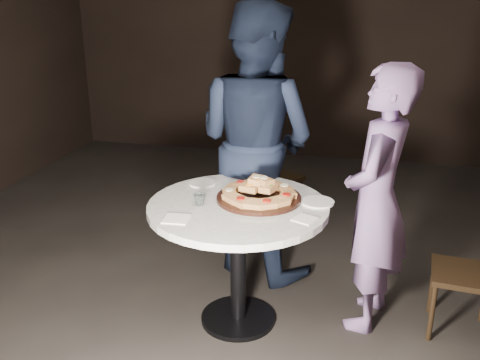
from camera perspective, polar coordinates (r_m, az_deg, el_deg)
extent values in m
plane|color=black|center=(3.54, 1.62, -14.05)|extent=(7.00, 7.00, 0.00)
cylinder|color=black|center=(3.47, -0.20, -14.47)|extent=(0.51, 0.51, 0.03)
cylinder|color=black|center=(3.27, -0.21, -8.98)|extent=(0.10, 0.10, 0.73)
cylinder|color=silver|center=(3.11, -0.21, -2.92)|extent=(1.16, 1.16, 0.04)
cylinder|color=black|center=(3.16, 2.01, -1.93)|extent=(0.64, 0.64, 0.02)
cube|color=#B57D46|center=(3.09, 4.95, -1.92)|extent=(0.09, 0.11, 0.05)
cylinder|color=#B7170E|center=(3.08, 4.96, -1.54)|extent=(0.05, 0.05, 0.01)
cube|color=#B57D46|center=(3.16, 5.15, -1.42)|extent=(0.12, 0.13, 0.05)
cube|color=#B57D46|center=(3.23, 4.73, -0.93)|extent=(0.13, 0.13, 0.05)
cylinder|color=beige|center=(3.22, 4.74, -0.56)|extent=(0.07, 0.07, 0.01)
cube|color=#B57D46|center=(3.28, 3.81, -0.56)|extent=(0.13, 0.13, 0.05)
cube|color=#B57D46|center=(3.31, 2.58, -0.36)|extent=(0.11, 0.09, 0.05)
cylinder|color=#B7170E|center=(3.30, 2.59, 0.00)|extent=(0.05, 0.05, 0.01)
cube|color=#B57D46|center=(3.30, 1.25, -0.36)|extent=(0.13, 0.13, 0.05)
cube|color=#B57D46|center=(3.27, 0.05, -0.57)|extent=(0.13, 0.13, 0.05)
cylinder|color=#B7170E|center=(3.26, 0.05, -0.20)|extent=(0.07, 0.07, 0.01)
cube|color=#B57D46|center=(3.22, -0.79, -0.94)|extent=(0.09, 0.11, 0.05)
cube|color=#B57D46|center=(3.15, -1.12, -1.43)|extent=(0.11, 0.13, 0.05)
cylinder|color=beige|center=(3.14, -1.12, -1.05)|extent=(0.06, 0.06, 0.01)
cube|color=#B57D46|center=(3.08, -0.82, -1.93)|extent=(0.13, 0.13, 0.05)
cube|color=#B57D46|center=(3.02, 0.07, -2.36)|extent=(0.13, 0.13, 0.05)
cylinder|color=#B7170E|center=(3.01, 0.07, -1.97)|extent=(0.07, 0.07, 0.01)
cube|color=#B57D46|center=(2.99, 1.40, -2.60)|extent=(0.11, 0.08, 0.05)
cube|color=#B57D46|center=(2.99, 2.87, -2.59)|extent=(0.13, 0.12, 0.05)
cylinder|color=#B7170E|center=(2.99, 2.88, -2.20)|extent=(0.07, 0.07, 0.01)
cube|color=#B57D46|center=(3.03, 4.14, -2.35)|extent=(0.13, 0.13, 0.05)
cube|color=#B57D46|center=(3.14, 3.04, -0.87)|extent=(0.11, 0.13, 0.04)
cylinder|color=#2D6B1E|center=(3.13, 3.05, -0.49)|extent=(0.06, 0.06, 0.01)
cube|color=#B57D46|center=(3.19, 2.04, -0.50)|extent=(0.12, 0.13, 0.04)
cylinder|color=beige|center=(3.18, 2.05, -0.13)|extent=(0.07, 0.07, 0.01)
cube|color=#B57D46|center=(3.14, 1.01, -0.84)|extent=(0.12, 0.10, 0.04)
cylinder|color=orange|center=(3.13, 1.01, -0.46)|extent=(0.06, 0.06, 0.01)
cube|color=#B57D46|center=(3.14, 2.55, -0.12)|extent=(0.13, 0.13, 0.04)
cylinder|color=beige|center=(3.14, 2.56, 0.26)|extent=(0.07, 0.07, 0.01)
cube|color=#B57D46|center=(3.16, 1.78, 0.00)|extent=(0.09, 0.11, 0.04)
cylinder|color=beige|center=(3.15, 1.78, 0.38)|extent=(0.05, 0.05, 0.01)
cylinder|color=white|center=(3.42, -4.07, -0.31)|extent=(0.22, 0.22, 0.01)
cylinder|color=white|center=(3.15, 8.27, -2.33)|extent=(0.23, 0.23, 0.01)
imported|color=silver|center=(3.09, -4.35, -2.10)|extent=(0.08, 0.08, 0.07)
cube|color=white|center=(2.92, -6.83, -4.13)|extent=(0.15, 0.15, 0.01)
cube|color=white|center=(2.92, 6.95, -4.16)|extent=(0.15, 0.15, 0.01)
cube|color=black|center=(4.49, 3.29, 0.12)|extent=(0.57, 0.57, 0.04)
cube|color=black|center=(4.25, 1.71, 2.26)|extent=(0.41, 0.21, 0.46)
cylinder|color=black|center=(4.63, 6.39, -2.41)|extent=(0.05, 0.05, 0.46)
cylinder|color=black|center=(4.81, 2.68, -1.40)|extent=(0.05, 0.05, 0.46)
cylinder|color=black|center=(4.34, 3.84, -3.87)|extent=(0.05, 0.05, 0.46)
cylinder|color=black|center=(4.54, 0.00, -2.74)|extent=(0.05, 0.05, 0.46)
cube|color=black|center=(3.45, 22.77, -9.25)|extent=(0.39, 0.39, 0.03)
cylinder|color=black|center=(3.67, 19.81, -10.52)|extent=(0.03, 0.03, 0.39)
cylinder|color=black|center=(3.40, 19.80, -13.07)|extent=(0.03, 0.03, 0.39)
imported|color=#141D32|center=(3.74, 1.68, 4.10)|extent=(1.15, 1.05, 1.92)
imported|color=slate|center=(3.22, 14.38, -2.18)|extent=(0.50, 0.65, 1.60)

